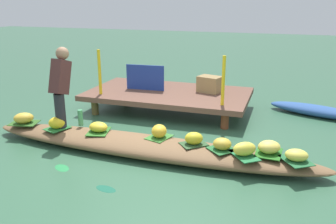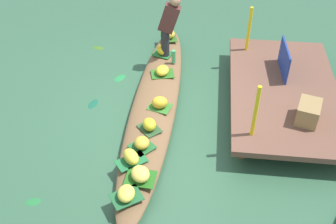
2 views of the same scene
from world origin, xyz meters
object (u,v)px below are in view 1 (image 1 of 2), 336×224
object	(u,v)px
produce_crate	(210,84)
banana_bunch_3	(194,138)
banana_bunch_5	(297,155)
moored_boat	(317,111)
market_banner	(145,78)
banana_bunch_1	(269,147)
banana_bunch_0	(98,127)
banana_bunch_8	(57,123)
vendor_boat	(145,146)
banana_bunch_7	(244,149)
vendor_person	(61,83)
water_bottle	(80,118)
banana_bunch_2	(24,118)
banana_bunch_6	(222,144)
banana_bunch_4	(159,131)

from	to	relation	value
produce_crate	banana_bunch_3	bearing A→B (deg)	-82.88
banana_bunch_3	banana_bunch_5	distance (m)	1.36
moored_boat	market_banner	world-z (taller)	market_banner
moored_boat	banana_bunch_1	xyz separation A→B (m)	(-0.76, -2.68, 0.22)
banana_bunch_0	banana_bunch_8	xyz separation A→B (m)	(-0.68, -0.08, 0.02)
vendor_boat	banana_bunch_3	distance (m)	0.76
banana_bunch_7	vendor_person	world-z (taller)	vendor_person
banana_bunch_3	vendor_person	world-z (taller)	vendor_person
banana_bunch_3	produce_crate	xyz separation A→B (m)	(-0.30, 2.39, 0.22)
banana_bunch_8	vendor_person	xyz separation A→B (m)	(0.04, 0.13, 0.61)
water_bottle	market_banner	distance (m)	2.01
banana_bunch_2	banana_bunch_7	bearing A→B (deg)	-2.28
vendor_boat	vendor_person	bearing A→B (deg)	177.08
banana_bunch_5	vendor_person	world-z (taller)	vendor_person
vendor_boat	vendor_person	distance (m)	1.64
banana_bunch_7	produce_crate	distance (m)	2.75
vendor_boat	banana_bunch_6	size ratio (longest dim) A/B	20.95
banana_bunch_0	banana_bunch_2	distance (m)	1.35
market_banner	banana_bunch_2	bearing A→B (deg)	-123.31
banana_bunch_3	produce_crate	bearing A→B (deg)	97.12
vendor_boat	banana_bunch_1	bearing A→B (deg)	2.29
banana_bunch_8	produce_crate	size ratio (longest dim) A/B	0.57
banana_bunch_4	banana_bunch_6	distance (m)	0.96
banana_bunch_4	vendor_person	bearing A→B (deg)	-179.23
vendor_boat	banana_bunch_5	distance (m)	2.10
banana_bunch_7	produce_crate	xyz separation A→B (m)	(-1.01, 2.55, 0.21)
banana_bunch_7	produce_crate	size ratio (longest dim) A/B	0.70
banana_bunch_3	banana_bunch_5	world-z (taller)	banana_bunch_3
banana_bunch_5	banana_bunch_0	bearing A→B (deg)	177.44
banana_bunch_2	banana_bunch_3	distance (m)	2.85
water_bottle	vendor_boat	bearing A→B (deg)	-9.90
banana_bunch_0	banana_bunch_3	bearing A→B (deg)	-0.79
water_bottle	vendor_person	bearing A→B (deg)	-153.85
banana_bunch_6	banana_bunch_7	size ratio (longest dim) A/B	0.80
banana_bunch_2	banana_bunch_7	distance (m)	3.57
banana_bunch_0	vendor_person	distance (m)	0.90
moored_boat	banana_bunch_0	distance (m)	4.24
banana_bunch_0	water_bottle	world-z (taller)	water_bottle
moored_boat	water_bottle	xyz separation A→B (m)	(-3.68, -2.52, 0.27)
banana_bunch_5	water_bottle	bearing A→B (deg)	174.90
banana_bunch_3	banana_bunch_4	xyz separation A→B (m)	(-0.55, 0.09, 0.01)
banana_bunch_7	banana_bunch_8	bearing A→B (deg)	178.04
moored_boat	banana_bunch_2	bearing A→B (deg)	-132.85
banana_bunch_2	banana_bunch_7	world-z (taller)	banana_bunch_7
banana_bunch_6	banana_bunch_7	xyz separation A→B (m)	(0.31, -0.10, 0.01)
moored_boat	banana_bunch_2	world-z (taller)	banana_bunch_2
banana_bunch_1	banana_bunch_7	size ratio (longest dim) A/B	0.95
banana_bunch_6	water_bottle	bearing A→B (deg)	174.17
water_bottle	banana_bunch_6	bearing A→B (deg)	-5.83
banana_bunch_6	banana_bunch_3	bearing A→B (deg)	172.66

